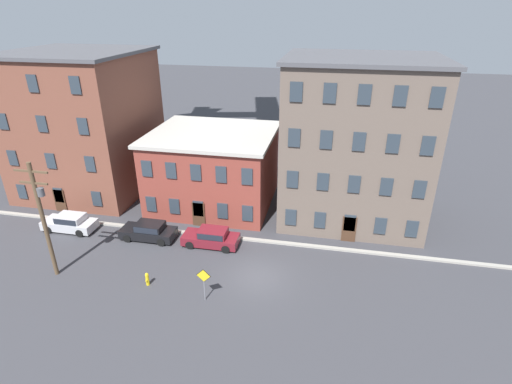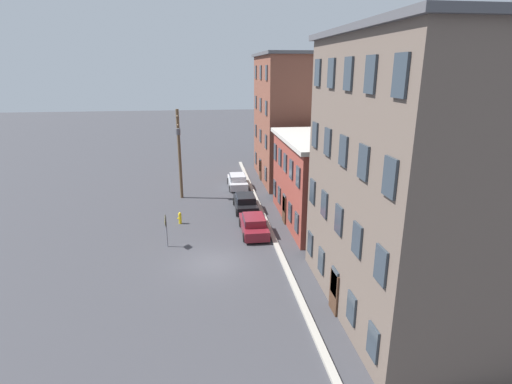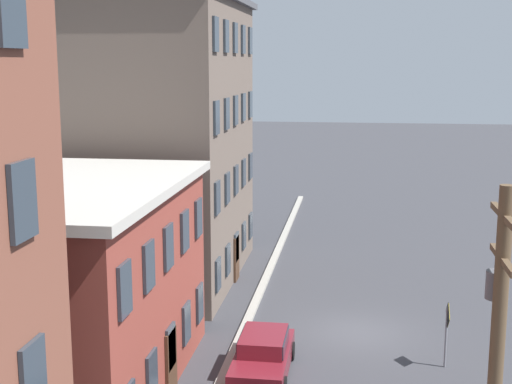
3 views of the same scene
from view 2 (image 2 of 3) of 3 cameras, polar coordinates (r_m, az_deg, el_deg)
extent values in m
plane|color=#38383D|center=(26.17, -6.15, -10.03)|extent=(200.00, 200.00, 0.00)
cube|color=#9E998E|center=(26.58, 3.71, -9.31)|extent=(56.00, 0.36, 0.16)
cube|color=brown|center=(44.88, 8.07, 10.23)|extent=(11.36, 11.43, 13.22)
cube|color=#4C4C51|center=(44.58, 8.45, 18.88)|extent=(11.86, 11.93, 0.30)
cube|color=#2D3842|center=(48.21, -0.04, 4.90)|extent=(0.90, 0.10, 1.40)
cube|color=#2D3842|center=(47.61, -0.04, 8.79)|extent=(0.90, 0.10, 1.40)
cube|color=#2D3842|center=(47.24, -0.05, 12.75)|extent=(0.90, 0.10, 1.40)
cube|color=#2D3842|center=(47.10, -0.05, 16.76)|extent=(0.90, 0.10, 1.40)
cube|color=#2D3842|center=(44.55, 0.61, 3.87)|extent=(0.90, 0.10, 1.40)
cube|color=#2D3842|center=(43.91, 0.63, 8.07)|extent=(0.90, 0.10, 1.40)
cube|color=#2D3842|center=(43.50, 0.64, 12.37)|extent=(0.90, 0.10, 1.40)
cube|color=#2D3842|center=(43.35, 0.66, 16.72)|extent=(0.90, 0.10, 1.40)
cube|color=#2D3842|center=(40.92, 1.38, 2.66)|extent=(0.90, 0.10, 1.40)
cube|color=#2D3842|center=(40.21, 1.42, 7.22)|extent=(0.90, 0.10, 1.40)
cube|color=#2D3842|center=(39.77, 1.45, 11.91)|extent=(0.90, 0.10, 1.40)
cube|color=#2D3842|center=(39.61, 1.49, 16.67)|extent=(0.90, 0.10, 1.40)
cube|color=#472D1E|center=(44.68, 0.61, 3.18)|extent=(1.10, 0.10, 2.20)
cube|color=brown|center=(32.82, 12.38, 1.55)|extent=(10.65, 9.50, 6.60)
cube|color=#B7B2A8|center=(32.09, 12.77, 7.50)|extent=(11.15, 10.00, 0.30)
cube|color=#2D3842|center=(35.99, 2.69, 0.59)|extent=(0.90, 0.10, 1.40)
cube|color=#2D3842|center=(35.19, 2.77, 5.75)|extent=(0.90, 0.10, 1.40)
cube|color=#2D3842|center=(33.99, 3.33, -0.43)|extent=(0.90, 0.10, 1.40)
cube|color=#2D3842|center=(33.14, 3.43, 5.02)|extent=(0.90, 0.10, 1.40)
cube|color=#2D3842|center=(32.01, 4.06, -1.57)|extent=(0.90, 0.10, 1.40)
cube|color=#2D3842|center=(31.11, 4.19, 4.19)|extent=(0.90, 0.10, 1.40)
cube|color=#2D3842|center=(30.05, 4.88, -2.87)|extent=(0.90, 0.10, 1.40)
cube|color=#2D3842|center=(29.08, 5.04, 3.25)|extent=(0.90, 0.10, 1.40)
cube|color=#2D3842|center=(28.11, 5.82, -4.34)|extent=(0.90, 0.10, 1.40)
cube|color=#2D3842|center=(27.08, 6.03, 2.17)|extent=(0.90, 0.10, 1.40)
cube|color=#472D1E|center=(32.19, 4.04, -2.50)|extent=(1.10, 0.10, 2.20)
cube|color=#66564C|center=(21.03, 24.21, 1.25)|extent=(11.67, 9.29, 13.40)
cube|color=#4C4C51|center=(20.43, 26.69, 20.05)|extent=(12.17, 9.79, 0.30)
cube|color=#2D3842|center=(24.90, 7.74, -7.29)|extent=(0.90, 0.10, 1.40)
cube|color=#2D3842|center=(23.71, 8.07, 0.10)|extent=(0.90, 0.10, 1.40)
cube|color=#2D3842|center=(22.96, 8.42, 8.11)|extent=(0.90, 0.10, 1.40)
cube|color=#2D3842|center=(22.68, 8.80, 16.49)|extent=(0.90, 0.10, 1.40)
cube|color=#2D3842|center=(22.88, 9.29, -9.67)|extent=(0.90, 0.10, 1.40)
cube|color=#2D3842|center=(21.59, 9.72, -1.71)|extent=(0.90, 0.10, 1.40)
cube|color=#2D3842|center=(20.76, 10.19, 7.07)|extent=(0.90, 0.10, 1.40)
cube|color=#2D3842|center=(20.45, 10.70, 16.34)|extent=(0.90, 0.10, 1.40)
cube|color=#2D3842|center=(20.94, 11.17, -12.49)|extent=(0.90, 0.10, 1.40)
cube|color=#2D3842|center=(19.51, 11.73, -3.91)|extent=(0.90, 0.10, 1.40)
cube|color=#2D3842|center=(18.59, 12.36, 5.78)|extent=(0.90, 0.10, 1.40)
cube|color=#2D3842|center=(18.25, 13.05, 16.13)|extent=(0.90, 0.10, 1.40)
cube|color=#2D3842|center=(19.08, 13.47, -15.86)|extent=(0.90, 0.10, 1.40)
cube|color=#2D3842|center=(17.50, 14.23, -6.61)|extent=(0.90, 0.10, 1.40)
cube|color=#2D3842|center=(16.47, 15.08, 4.13)|extent=(0.90, 0.10, 1.40)
cube|color=#2D3842|center=(16.08, 16.04, 15.83)|extent=(0.90, 0.10, 1.40)
cube|color=#2D3842|center=(17.33, 16.36, -19.90)|extent=(0.90, 0.10, 1.40)
cube|color=#2D3842|center=(15.58, 17.40, -9.97)|extent=(0.90, 0.10, 1.40)
cube|color=#2D3842|center=(14.41, 18.58, 2.00)|extent=(0.90, 0.10, 1.40)
cube|color=#2D3842|center=(13.97, 19.92, 15.37)|extent=(0.90, 0.10, 1.40)
cube|color=#472D1E|center=(21.22, 11.07, -13.84)|extent=(1.10, 0.10, 2.20)
cube|color=#B7B7BC|center=(41.83, -2.67, 1.37)|extent=(4.40, 1.80, 0.70)
cube|color=#B7B7BC|center=(41.47, -2.66, 2.13)|extent=(2.20, 1.51, 0.55)
cube|color=#1E232D|center=(41.47, -2.66, 2.13)|extent=(2.02, 1.58, 0.48)
cylinder|color=black|center=(43.21, -3.96, 1.60)|extent=(0.66, 0.22, 0.66)
cylinder|color=black|center=(43.35, -1.72, 1.68)|extent=(0.66, 0.22, 0.66)
cylinder|color=black|center=(40.43, -3.68, 0.50)|extent=(0.66, 0.22, 0.66)
cylinder|color=black|center=(40.58, -1.28, 0.59)|extent=(0.66, 0.22, 0.66)
cube|color=black|center=(35.10, -1.53, -1.75)|extent=(4.40, 1.80, 0.70)
cube|color=black|center=(34.72, -1.51, -0.88)|extent=(2.20, 1.51, 0.55)
cube|color=#1E232D|center=(34.72, -1.51, -0.88)|extent=(2.02, 1.58, 0.48)
cylinder|color=black|center=(36.46, -3.11, -1.37)|extent=(0.66, 0.22, 0.66)
cylinder|color=black|center=(36.62, -0.46, -1.26)|extent=(0.66, 0.22, 0.66)
cylinder|color=black|center=(33.73, -2.70, -2.93)|extent=(0.66, 0.22, 0.66)
cylinder|color=black|center=(33.91, 0.17, -2.80)|extent=(0.66, 0.22, 0.66)
cube|color=maroon|center=(30.22, -0.33, -4.96)|extent=(4.40, 1.80, 0.70)
cube|color=maroon|center=(29.81, -0.29, -3.99)|extent=(2.20, 1.51, 0.55)
cube|color=#1E232D|center=(29.81, -0.29, -3.99)|extent=(2.02, 1.58, 0.48)
cylinder|color=black|center=(31.55, -2.21, -4.38)|extent=(0.66, 0.22, 0.66)
cylinder|color=black|center=(31.74, 0.85, -4.23)|extent=(0.66, 0.22, 0.66)
cylinder|color=black|center=(28.88, -1.64, -6.48)|extent=(0.66, 0.22, 0.66)
cylinder|color=black|center=(29.09, 1.71, -6.30)|extent=(0.66, 0.22, 0.66)
cylinder|color=slate|center=(28.46, -12.64, -5.57)|extent=(0.08, 0.08, 2.23)
cube|color=yellow|center=(28.17, -12.80, -4.07)|extent=(0.88, 0.03, 0.88)
cube|color=black|center=(28.17, -12.78, -4.06)|extent=(0.95, 0.02, 0.95)
cylinder|color=brown|center=(38.18, -10.86, 5.25)|extent=(0.28, 0.28, 8.44)
cube|color=brown|center=(37.62, -11.18, 10.65)|extent=(2.40, 0.12, 0.12)
cube|color=brown|center=(37.71, -11.10, 9.44)|extent=(2.00, 0.12, 0.12)
cylinder|color=#515156|center=(37.45, -11.08, 8.46)|extent=(0.44, 0.44, 0.55)
cylinder|color=yellow|center=(32.65, -10.79, -3.79)|extent=(0.24, 0.24, 0.80)
sphere|color=yellow|center=(32.50, -10.84, -3.05)|extent=(0.22, 0.22, 0.22)
cylinder|color=yellow|center=(32.65, -11.08, -3.72)|extent=(0.10, 0.12, 0.10)
camera|label=1|loc=(29.50, -60.97, 19.43)|focal=28.00mm
camera|label=3|loc=(50.59, -7.38, 15.62)|focal=50.00mm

